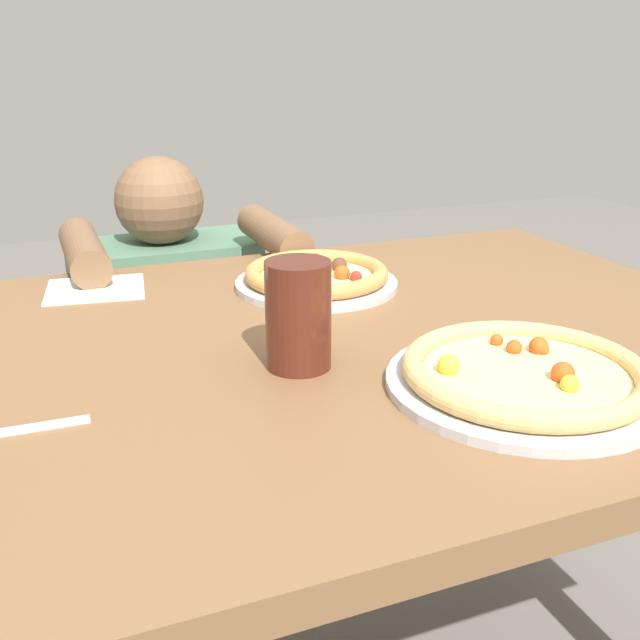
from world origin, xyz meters
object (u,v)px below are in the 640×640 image
(drink_cup_colored, at_px, (298,315))
(diner_seated, at_px, (173,377))
(pizza_far, at_px, (317,277))
(pizza_near, at_px, (525,375))

(drink_cup_colored, bearing_deg, diner_seated, 91.84)
(pizza_far, distance_m, drink_cup_colored, 0.34)
(drink_cup_colored, xyz_separation_m, diner_seated, (-0.03, 0.79, -0.41))
(drink_cup_colored, bearing_deg, pizza_near, -36.11)
(pizza_near, bearing_deg, pizza_far, 99.52)
(pizza_far, distance_m, diner_seated, 0.63)
(pizza_far, height_order, drink_cup_colored, drink_cup_colored)
(pizza_near, xyz_separation_m, diner_seated, (-0.25, 0.95, -0.36))
(pizza_near, xyz_separation_m, pizza_far, (-0.08, 0.47, 0.00))
(pizza_near, distance_m, diner_seated, 1.05)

